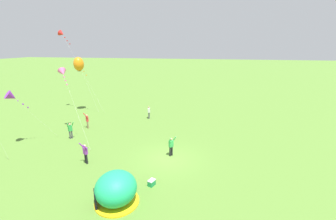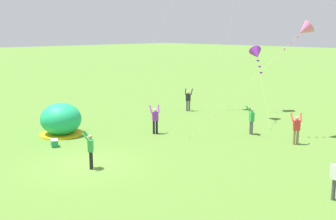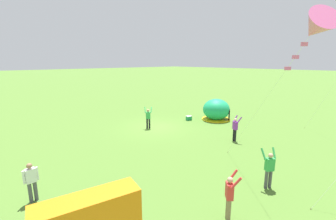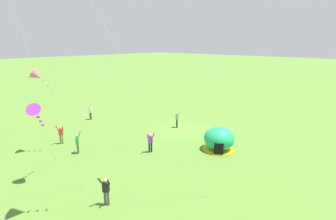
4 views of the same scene
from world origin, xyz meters
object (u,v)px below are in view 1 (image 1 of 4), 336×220
object	(u,v)px
popup_tent	(116,189)
person_center_field	(149,112)
person_flying_kite	(70,130)
kite_red	(62,34)
kite_pink	(63,73)
person_arms_raised	(171,146)
kite_purple	(12,97)
person_with_toddler	(87,120)
cooler_box	(152,183)
person_strolling	(85,153)
kite_orange	(79,64)

from	to	relation	value
popup_tent	person_center_field	world-z (taller)	popup_tent
person_flying_kite	kite_red	bearing A→B (deg)	33.92
person_flying_kite	popup_tent	bearing A→B (deg)	-133.76
person_center_field	kite_pink	world-z (taller)	kite_pink
person_center_field	person_arms_raised	size ratio (longest dim) A/B	0.91
kite_purple	kite_pink	xyz separation A→B (m)	(4.81, -2.21, 1.74)
person_with_toddler	kite_red	xyz separation A→B (m)	(6.68, 6.72, 10.18)
cooler_box	kite_pink	bearing A→B (deg)	54.81
person_flying_kite	kite_pink	size ratio (longest dim) A/B	0.26
cooler_box	person_strolling	bearing A→B (deg)	72.91
person_strolling	kite_red	world-z (taller)	kite_red
person_flying_kite	kite_pink	world-z (taller)	kite_pink
person_flying_kite	person_strolling	distance (m)	6.29
kite_pink	popup_tent	bearing A→B (deg)	-135.59
person_arms_raised	kite_pink	bearing A→B (deg)	72.54
cooler_box	kite_red	bearing A→B (deg)	46.74
kite_orange	cooler_box	bearing A→B (deg)	-136.92
person_arms_raised	kite_pink	xyz separation A→B (m)	(4.07, 12.96, 5.72)
popup_tent	person_strolling	distance (m)	6.13
person_arms_raised	kite_orange	bearing A→B (deg)	53.75
person_with_toddler	kite_pink	world-z (taller)	kite_pink
popup_tent	person_with_toddler	distance (m)	14.77
kite_orange	kite_purple	bearing A→B (deg)	-177.79
person_strolling	kite_purple	bearing A→B (deg)	76.44
person_strolling	kite_red	bearing A→B (deg)	37.61
cooler_box	person_with_toddler	bearing A→B (deg)	47.79
person_arms_raised	kite_red	size ratio (longest dim) A/B	0.16
person_arms_raised	person_flying_kite	bearing A→B (deg)	81.29
person_with_toddler	kite_pink	bearing A→B (deg)	114.95
popup_tent	person_flying_kite	distance (m)	12.41
popup_tent	person_strolling	xyz separation A→B (m)	(4.11, 4.55, 0.00)
person_strolling	person_center_field	bearing A→B (deg)	-8.33
person_with_toddler	person_strolling	size ratio (longest dim) A/B	1.00
person_flying_kite	person_with_toddler	bearing A→B (deg)	-1.21
person_with_toddler	person_center_field	xyz separation A→B (m)	(5.05, -6.21, -0.03)
person_flying_kite	cooler_box	bearing A→B (deg)	-120.97
cooler_box	person_center_field	world-z (taller)	person_center_field
person_with_toddler	person_arms_raised	xyz separation A→B (m)	(-4.92, -11.13, -0.00)
kite_red	kite_pink	xyz separation A→B (m)	(-7.53, -4.89, -4.45)
person_arms_raised	kite_purple	size ratio (longest dim) A/B	0.34
popup_tent	kite_red	world-z (taller)	kite_red
person_with_toddler	person_center_field	bearing A→B (deg)	-50.88
kite_red	kite_purple	distance (m)	14.07
person_arms_raised	kite_pink	size ratio (longest dim) A/B	0.26
cooler_box	kite_orange	bearing A→B (deg)	43.08
person_flying_kite	person_arms_raised	distance (m)	11.33
cooler_box	person_center_field	xyz separation A→B (m)	(14.66, 4.38, 0.74)
person_with_toddler	person_center_field	size ratio (longest dim) A/B	1.10
kite_orange	popup_tent	bearing A→B (deg)	-143.83
person_strolling	kite_pink	distance (m)	10.84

